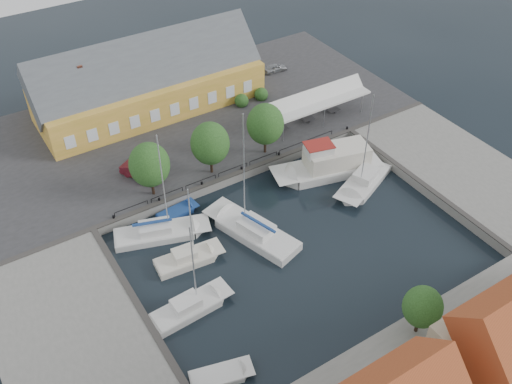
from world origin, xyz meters
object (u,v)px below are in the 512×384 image
at_px(warehouse, 143,84).
at_px(launch_sw, 220,377).
at_px(east_boat_a, 363,183).
at_px(launch_nw, 177,213).
at_px(center_sailboat, 253,233).
at_px(trawler, 331,165).
at_px(car_red, 141,172).
at_px(west_boat_b, 188,260).
at_px(west_boat_a, 160,234).
at_px(car_silver, 275,68).
at_px(west_boat_c, 190,309).
at_px(tent_canopy, 316,101).

xyz_separation_m(warehouse, launch_sw, (-10.85, -38.48, -4.34)).
xyz_separation_m(east_boat_a, launch_nw, (-19.54, 6.59, -0.17)).
distance_m(center_sailboat, trawler, 13.44).
height_order(car_red, west_boat_b, west_boat_b).
xyz_separation_m(car_red, west_boat_a, (-1.84, -8.39, -1.51)).
xyz_separation_m(car_silver, center_sailboat, (-19.52, -25.48, -1.23)).
height_order(car_silver, east_boat_a, east_boat_a).
xyz_separation_m(center_sailboat, trawler, (12.82, 4.00, 0.65)).
bearing_deg(trawler, launch_nw, 170.87).
relative_size(west_boat_c, launch_nw, 2.25).
relative_size(west_boat_b, launch_nw, 2.05).
bearing_deg(center_sailboat, tent_canopy, 36.57).
distance_m(warehouse, west_boat_b, 27.47).
distance_m(tent_canopy, east_boat_a, 12.91).
relative_size(tent_canopy, launch_nw, 3.07).
distance_m(car_silver, launch_nw, 30.84).
bearing_deg(west_boat_b, west_boat_c, -115.19).
height_order(tent_canopy, west_boat_a, west_boat_a).
bearing_deg(west_boat_b, car_red, 85.23).
relative_size(car_silver, car_red, 0.73).
bearing_deg(west_boat_a, trawler, -2.44).
height_order(center_sailboat, west_boat_a, center_sailboat).
bearing_deg(car_red, warehouse, 32.73).
height_order(car_silver, center_sailboat, center_sailboat).
bearing_deg(west_boat_a, launch_sw, -98.99).
distance_m(tent_canopy, car_silver, 13.41).
distance_m(warehouse, center_sailboat, 26.67).
xyz_separation_m(trawler, west_boat_a, (-20.72, 0.88, -0.75)).
distance_m(car_red, launch_nw, 6.71).
bearing_deg(car_silver, launch_nw, 130.39).
bearing_deg(launch_nw, car_silver, 37.18).
distance_m(car_silver, center_sailboat, 32.12).
bearing_deg(launch_nw, west_boat_c, -111.16).
bearing_deg(west_boat_b, west_boat_a, 99.22).
xyz_separation_m(car_silver, car_red, (-25.58, -12.20, 0.19)).
bearing_deg(east_boat_a, warehouse, 118.67).
relative_size(tent_canopy, west_boat_a, 1.11).
height_order(center_sailboat, launch_nw, center_sailboat).
bearing_deg(tent_canopy, center_sailboat, -143.43).
bearing_deg(trawler, warehouse, 119.33).
relative_size(car_silver, west_boat_a, 0.28).
height_order(east_boat_a, west_boat_a, west_boat_a).
relative_size(warehouse, east_boat_a, 2.31).
height_order(car_silver, trawler, trawler).
relative_size(trawler, launch_nw, 2.88).
relative_size(warehouse, center_sailboat, 1.99).
distance_m(car_silver, trawler, 22.51).
bearing_deg(car_silver, tent_canopy, 171.59).
bearing_deg(west_boat_c, center_sailboat, 27.51).
bearing_deg(launch_nw, west_boat_a, -145.48).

